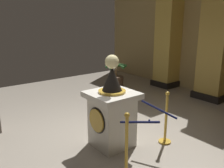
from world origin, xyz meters
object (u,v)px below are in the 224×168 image
Objects in this scene: stanchion_near at (126,156)px; stanchion_far at (166,125)px; potted_palm_left at (116,80)px; pedestal_clock at (112,112)px.

stanchion_near reaches higher than stanchion_far.
stanchion_near is 1.04× the size of potted_palm_left.
stanchion_near is 4.84m from potted_palm_left.
stanchion_far is at bearing 105.62° from stanchion_near.
stanchion_near reaches higher than potted_palm_left.
pedestal_clock is 1.07m from stanchion_near.
pedestal_clock is 1.71× the size of potted_palm_left.
stanchion_near is (0.93, -0.45, -0.29)m from pedestal_clock.
pedestal_clock is 3.84m from potted_palm_left.
stanchion_far is at bearing 57.31° from pedestal_clock.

